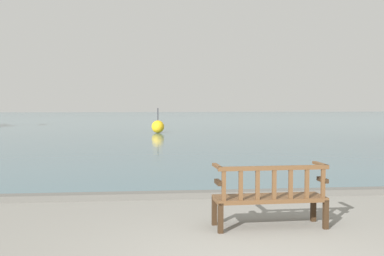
% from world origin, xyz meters
% --- Properties ---
extents(harbor_water, '(100.00, 80.00, 0.08)m').
position_xyz_m(harbor_water, '(0.00, 44.00, 0.04)').
color(harbor_water, '#476670').
rests_on(harbor_water, ground).
extents(quay_edge_kerb, '(40.00, 0.30, 0.12)m').
position_xyz_m(quay_edge_kerb, '(0.00, 3.85, 0.06)').
color(quay_edge_kerb, '#5B5954').
rests_on(quay_edge_kerb, ground).
extents(park_bench, '(1.62, 0.58, 0.92)m').
position_xyz_m(park_bench, '(0.48, 1.57, 0.47)').
color(park_bench, '#322113').
rests_on(park_bench, ground).
extents(channel_buoy, '(0.72, 0.72, 1.42)m').
position_xyz_m(channel_buoy, '(-0.42, 22.23, 0.44)').
color(channel_buoy, gold).
rests_on(channel_buoy, harbor_water).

